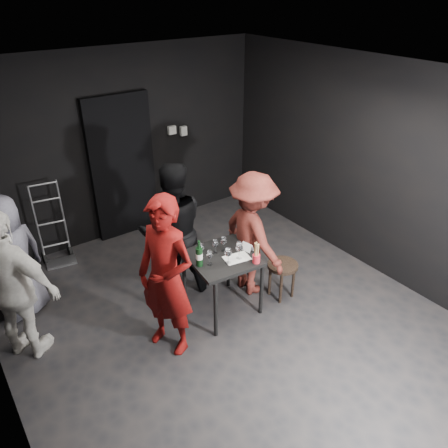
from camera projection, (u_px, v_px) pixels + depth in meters
floor at (221, 316)px, 5.10m from camera, size 4.50×5.00×0.02m
ceiling at (219, 77)px, 3.77m from camera, size 4.50×5.00×0.02m
wall_back at (118, 147)px, 6.20m from camera, size 4.50×0.04×2.70m
wall_right at (363, 166)px, 5.58m from camera, size 0.04×5.00×2.70m
doorway at (123, 168)px, 6.30m from camera, size 0.95×0.10×2.10m
wallbox_upper at (172, 130)px, 6.55m from camera, size 0.12×0.06×0.12m
wallbox_lower at (183, 131)px, 6.67m from camera, size 0.10×0.06×0.14m
hand_truck at (57, 247)px, 5.99m from camera, size 0.39×0.33×1.17m
tasting_table at (222, 263)px, 4.90m from camera, size 0.72×0.72×0.75m
stool at (282, 270)px, 5.25m from camera, size 0.37×0.37×0.47m
server_red at (165, 265)px, 4.22m from camera, size 0.75×0.88×2.05m
woman_black at (172, 222)px, 5.10m from camera, size 1.04×0.76×1.91m
man_maroon at (253, 232)px, 5.17m from camera, size 0.54×1.08×1.64m
bystander_cream at (11, 280)px, 4.17m from camera, size 1.11×1.16×1.86m
bystander_grey at (12, 258)px, 4.82m from camera, size 0.82×0.62×1.50m
tasting_mat at (237, 258)px, 4.81m from camera, size 0.31×0.24×0.00m
wine_glass_a at (210, 257)px, 4.67m from camera, size 0.08×0.08×0.19m
wine_glass_b at (201, 250)px, 4.77m from camera, size 0.08×0.08×0.20m
wine_glass_c at (215, 246)px, 4.87m from camera, size 0.08×0.08×0.18m
wine_glass_d at (228, 255)px, 4.68m from camera, size 0.09×0.09×0.20m
wine_glass_e at (239, 250)px, 4.76m from camera, size 0.09×0.09×0.22m
wine_glass_f at (224, 243)px, 4.91m from camera, size 0.09×0.09×0.19m
wine_bottle at (199, 256)px, 4.64m from camera, size 0.07×0.07×0.31m
breadstick_cup at (256, 253)px, 4.69m from camera, size 0.08×0.08×0.26m
reserved_card at (246, 247)px, 4.92m from camera, size 0.10×0.14×0.10m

